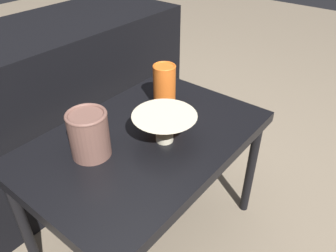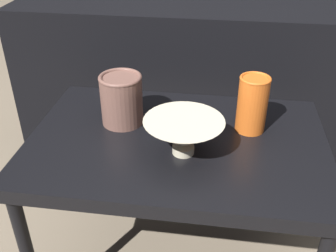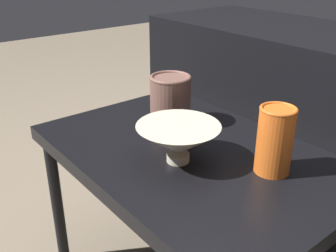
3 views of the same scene
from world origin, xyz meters
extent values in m
plane|color=#7F705B|center=(0.00, 0.00, 0.00)|extent=(8.00, 8.00, 0.00)
cube|color=black|center=(0.00, 0.00, 0.49)|extent=(0.82, 0.55, 0.04)
cylinder|color=black|center=(0.37, -0.24, 0.23)|extent=(0.04, 0.04, 0.47)
cylinder|color=black|center=(-0.37, 0.24, 0.23)|extent=(0.04, 0.04, 0.47)
cylinder|color=black|center=(0.37, 0.24, 0.23)|extent=(0.04, 0.04, 0.47)
cube|color=black|center=(0.00, 0.62, 0.37)|extent=(1.38, 0.50, 0.73)
cylinder|color=beige|center=(0.02, -0.06, 0.52)|extent=(0.06, 0.06, 0.02)
cone|color=beige|center=(0.02, -0.06, 0.57)|extent=(0.21, 0.21, 0.08)
cylinder|color=brown|center=(-0.17, 0.07, 0.58)|extent=(0.12, 0.12, 0.14)
torus|color=brown|center=(-0.17, 0.07, 0.65)|extent=(0.12, 0.12, 0.01)
cylinder|color=orange|center=(0.20, 0.08, 0.59)|extent=(0.08, 0.08, 0.16)
torus|color=orange|center=(0.20, 0.08, 0.67)|extent=(0.08, 0.08, 0.01)
camera|label=1|loc=(-0.63, -0.60, 1.15)|focal=35.00mm
camera|label=2|loc=(0.10, -0.90, 1.10)|focal=42.00mm
camera|label=3|loc=(0.67, -0.61, 0.99)|focal=42.00mm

